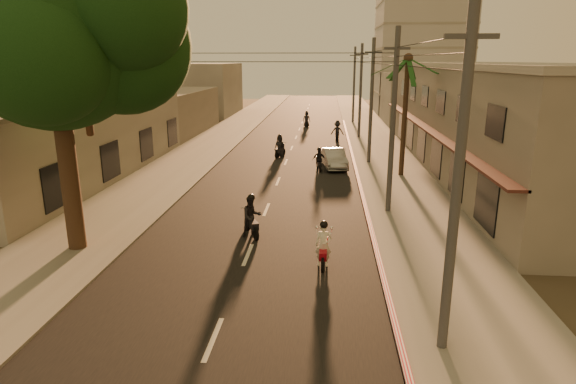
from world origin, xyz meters
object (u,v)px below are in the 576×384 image
Objects in this scene: scooter_far_b at (337,132)px; scooter_far_c at (307,120)px; scooter_red at (323,246)px; scooter_mid_b at (319,160)px; scooter_far_a at (280,147)px; scooter_mid_a at (252,217)px; broadleaf_tree at (64,32)px; palm_tree at (408,65)px; parked_car at (334,158)px.

scooter_far_b is 10.36m from scooter_far_c.
scooter_red is 16.03m from scooter_mid_b.
scooter_red is at bearing -93.24° from scooter_far_c.
scooter_mid_b is 0.84× the size of scooter_far_b.
scooter_far_a is at bearing -117.90° from scooter_far_b.
scooter_mid_a is (-3.16, 2.90, 0.10)m from scooter_red.
scooter_far_b is at bearing 69.21° from broadleaf_tree.
scooter_mid_b is (2.70, 13.12, -0.13)m from scooter_mid_a.
scooter_far_c reaches higher than scooter_red.
scooter_far_b is 1.08× the size of scooter_far_c.
scooter_far_a is at bearing 145.65° from palm_tree.
scooter_mid_a is (6.45, 2.00, -7.60)m from broadleaf_tree.
scooter_far_b is at bearing 105.57° from palm_tree.
scooter_mid_a is at bearing -98.00° from scooter_far_c.
scooter_far_c is at bearing 85.87° from scooter_mid_b.
scooter_mid_b is 13.03m from scooter_far_b.
broadleaf_tree reaches higher than palm_tree.
scooter_far_a is at bearing 101.70° from scooter_red.
scooter_far_a is 0.91× the size of scooter_far_b.
scooter_far_c is at bearing 106.91° from palm_tree.
scooter_far_c is at bearing 88.90° from parked_car.
scooter_far_a is 0.43× the size of parked_car.
scooter_red is 38.84m from scooter_far_c.
scooter_far_c is at bearing 104.68° from scooter_far_a.
scooter_red is at bearing -5.36° from broadleaf_tree.
scooter_far_a is at bearing 66.46° from scooter_mid_a.
scooter_mid_a is 17.77m from scooter_far_a.
scooter_far_b is at bearing 89.63° from scooter_red.
parked_car is (-4.40, 2.37, -6.47)m from palm_tree.
scooter_far_b is 11.85m from parked_car.
scooter_far_b is at bearing 79.45° from scooter_far_a.
broadleaf_tree is 12.34m from scooter_red.
scooter_mid_b is 0.92× the size of scooter_far_a.
scooter_mid_a is 1.05× the size of scooter_far_a.
broadleaf_tree reaches higher than scooter_far_b.
scooter_far_b is (4.69, 8.29, 0.06)m from scooter_far_a.
scooter_far_a is at bearing 73.22° from broadleaf_tree.
scooter_far_c is (-2.90, 21.65, 0.15)m from parked_car.
scooter_far_c is (-7.30, 24.01, -6.32)m from palm_tree.
palm_tree is 4.40× the size of scooter_far_c.
scooter_red is 0.90× the size of scooter_far_b.
parked_car is at bearing -89.00° from scooter_far_c.
broadleaf_tree reaches higher than scooter_red.
broadleaf_tree is 7.15× the size of scooter_mid_b.
scooter_far_b is (1.51, 12.94, 0.15)m from scooter_mid_b.
palm_tree is 1.92× the size of parked_car.
scooter_far_b is (-3.96, 14.21, -6.25)m from palm_tree.
scooter_far_a is (5.96, 19.77, -7.64)m from broadleaf_tree.
scooter_red is 1.07× the size of scooter_mid_b.
scooter_far_a reaches higher than scooter_far_c.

